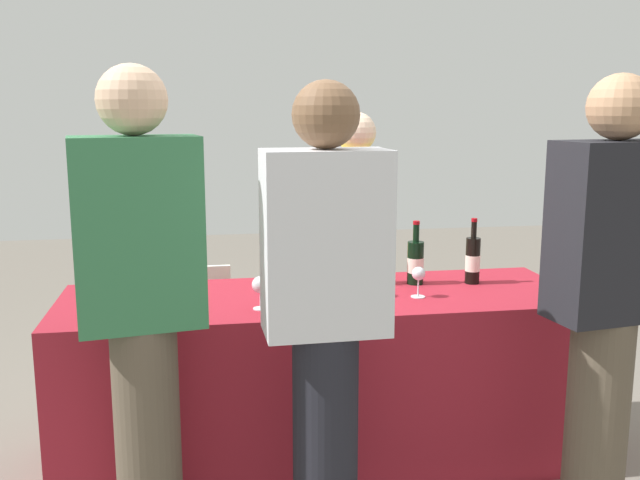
# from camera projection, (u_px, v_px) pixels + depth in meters

# --- Properties ---
(ground_plane) EXTENTS (12.00, 12.00, 0.00)m
(ground_plane) POSITION_uv_depth(u_px,v_px,m) (320.00, 457.00, 3.32)
(ground_plane) COLOR slate
(tasting_table) EXTENTS (2.30, 0.74, 0.79)m
(tasting_table) POSITION_uv_depth(u_px,v_px,m) (320.00, 378.00, 3.25)
(tasting_table) COLOR maroon
(tasting_table) RESTS_ON ground_plane
(wine_bottle_0) EXTENTS (0.07, 0.07, 0.33)m
(wine_bottle_0) POSITION_uv_depth(u_px,v_px,m) (275.00, 261.00, 3.29)
(wine_bottle_0) COLOR black
(wine_bottle_0) RESTS_ON tasting_table
(wine_bottle_1) EXTENTS (0.07, 0.07, 0.33)m
(wine_bottle_1) POSITION_uv_depth(u_px,v_px,m) (336.00, 262.00, 3.29)
(wine_bottle_1) COLOR black
(wine_bottle_1) RESTS_ON tasting_table
(wine_bottle_2) EXTENTS (0.07, 0.07, 0.33)m
(wine_bottle_2) POSITION_uv_depth(u_px,v_px,m) (377.00, 259.00, 3.35)
(wine_bottle_2) COLOR black
(wine_bottle_2) RESTS_ON tasting_table
(wine_bottle_3) EXTENTS (0.08, 0.08, 0.30)m
(wine_bottle_3) POSITION_uv_depth(u_px,v_px,m) (415.00, 262.00, 3.35)
(wine_bottle_3) COLOR black
(wine_bottle_3) RESTS_ON tasting_table
(wine_bottle_4) EXTENTS (0.07, 0.07, 0.31)m
(wine_bottle_4) POSITION_uv_depth(u_px,v_px,m) (473.00, 260.00, 3.36)
(wine_bottle_4) COLOR black
(wine_bottle_4) RESTS_ON tasting_table
(wine_glass_0) EXTENTS (0.07, 0.07, 0.14)m
(wine_glass_0) POSITION_uv_depth(u_px,v_px,m) (260.00, 286.00, 2.93)
(wine_glass_0) COLOR silver
(wine_glass_0) RESTS_ON tasting_table
(wine_glass_1) EXTENTS (0.07, 0.07, 0.14)m
(wine_glass_1) POSITION_uv_depth(u_px,v_px,m) (297.00, 280.00, 3.05)
(wine_glass_1) COLOR silver
(wine_glass_1) RESTS_ON tasting_table
(wine_glass_2) EXTENTS (0.08, 0.08, 0.14)m
(wine_glass_2) POSITION_uv_depth(u_px,v_px,m) (366.00, 276.00, 3.12)
(wine_glass_2) COLOR silver
(wine_glass_2) RESTS_ON tasting_table
(wine_glass_3) EXTENTS (0.06, 0.06, 0.14)m
(wine_glass_3) POSITION_uv_depth(u_px,v_px,m) (418.00, 275.00, 3.12)
(wine_glass_3) COLOR silver
(wine_glass_3) RESTS_ON tasting_table
(server_pouring) EXTENTS (0.40, 0.25, 1.59)m
(server_pouring) POSITION_uv_depth(u_px,v_px,m) (355.00, 247.00, 3.84)
(server_pouring) COLOR brown
(server_pouring) RESTS_ON ground_plane
(guest_0) EXTENTS (0.46, 0.30, 1.76)m
(guest_0) POSITION_uv_depth(u_px,v_px,m) (141.00, 302.00, 2.45)
(guest_0) COLOR brown
(guest_0) RESTS_ON ground_plane
(guest_1) EXTENTS (0.43, 0.25, 1.71)m
(guest_1) POSITION_uv_depth(u_px,v_px,m) (326.00, 310.00, 2.46)
(guest_1) COLOR black
(guest_1) RESTS_ON ground_plane
(guest_2) EXTENTS (0.45, 0.29, 1.73)m
(guest_2) POSITION_uv_depth(u_px,v_px,m) (606.00, 296.00, 2.58)
(guest_2) COLOR brown
(guest_2) RESTS_ON ground_plane
(menu_board) EXTENTS (0.64, 0.03, 0.73)m
(menu_board) POSITION_uv_depth(u_px,v_px,m) (175.00, 329.00, 4.05)
(menu_board) COLOR white
(menu_board) RESTS_ON ground_plane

